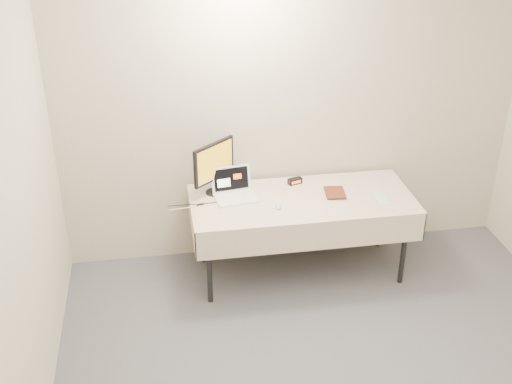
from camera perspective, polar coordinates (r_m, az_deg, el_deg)
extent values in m
cube|color=beige|center=(5.49, 3.27, 7.31)|extent=(4.00, 0.10, 2.70)
cylinder|color=black|center=(5.19, -4.18, -6.62)|extent=(0.04, 0.04, 0.69)
cylinder|color=black|center=(5.54, 13.01, -4.90)|extent=(0.04, 0.04, 0.69)
cylinder|color=black|center=(5.69, -4.77, -3.27)|extent=(0.04, 0.04, 0.69)
cylinder|color=black|center=(6.01, 11.01, -1.90)|extent=(0.04, 0.04, 0.69)
cube|color=gray|center=(5.36, 4.12, -0.82)|extent=(1.80, 0.75, 0.04)
cube|color=beige|center=(5.35, 4.13, -0.60)|extent=(1.86, 0.81, 0.01)
cube|color=beige|center=(5.08, 5.10, -4.02)|extent=(1.86, 0.01, 0.25)
cube|color=beige|center=(5.75, 3.19, 0.17)|extent=(1.86, 0.01, 0.25)
cube|color=beige|center=(5.29, -5.73, -2.60)|extent=(0.01, 0.81, 0.25)
cube|color=beige|center=(5.68, 13.22, -1.00)|extent=(0.01, 0.81, 0.25)
cube|color=white|center=(5.32, -1.81, -0.57)|extent=(0.36, 0.28, 0.02)
cube|color=white|center=(5.38, -2.24, 1.18)|extent=(0.34, 0.11, 0.21)
cube|color=black|center=(5.38, -2.24, 1.18)|extent=(0.30, 0.08, 0.18)
cylinder|color=black|center=(5.43, -3.67, -0.01)|extent=(0.22, 0.22, 0.01)
cube|color=black|center=(5.40, -3.69, 0.57)|extent=(0.04, 0.04, 0.11)
cube|color=black|center=(5.30, -3.77, 2.70)|extent=(0.36, 0.31, 0.33)
cube|color=gold|center=(5.30, -3.77, 2.70)|extent=(0.31, 0.26, 0.29)
imported|color=#9A391C|center=(5.38, 6.21, 0.84)|extent=(0.17, 0.04, 0.22)
cube|color=black|center=(5.57, 3.47, 0.98)|extent=(0.13, 0.09, 0.05)
cube|color=#FF3A0C|center=(5.55, 3.61, 0.87)|extent=(0.08, 0.03, 0.02)
ellipsoid|color=silver|center=(5.19, 2.01, -1.28)|extent=(0.07, 0.11, 0.02)
cube|color=#BBE7B8|center=(5.43, 11.07, -0.55)|extent=(0.10, 0.24, 0.00)
cube|color=black|center=(5.24, -4.99, -1.18)|extent=(0.06, 0.03, 0.01)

